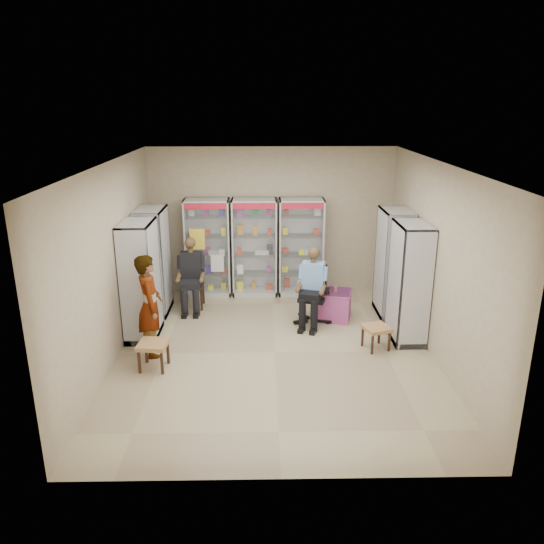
{
  "coord_description": "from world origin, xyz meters",
  "views": [
    {
      "loc": [
        -0.19,
        -7.72,
        3.89
      ],
      "look_at": [
        -0.03,
        0.7,
        1.14
      ],
      "focal_mm": 35.0,
      "sensor_mm": 36.0,
      "label": 1
    }
  ],
  "objects_px": {
    "cabinet_right_far": "(393,263)",
    "seated_shopkeeper": "(313,288)",
    "cabinet_back_left": "(208,248)",
    "office_chair": "(313,295)",
    "wooden_chair": "(193,284)",
    "cabinet_back_mid": "(255,248)",
    "pink_trunk": "(335,305)",
    "woven_stool_a": "(376,337)",
    "standing_man": "(150,306)",
    "woven_stool_b": "(154,355)",
    "cabinet_right_near": "(409,283)",
    "cabinet_left_near": "(141,281)",
    "cabinet_back_right": "(301,247)",
    "cabinet_left_far": "(154,261)"
  },
  "relations": [
    {
      "from": "seated_shopkeeper",
      "to": "woven_stool_b",
      "type": "relative_size",
      "value": 3.16
    },
    {
      "from": "cabinet_left_near",
      "to": "cabinet_right_near",
      "type": "bearing_deg",
      "value": 87.43
    },
    {
      "from": "wooden_chair",
      "to": "seated_shopkeeper",
      "type": "relative_size",
      "value": 0.7
    },
    {
      "from": "wooden_chair",
      "to": "pink_trunk",
      "type": "bearing_deg",
      "value": -13.23
    },
    {
      "from": "wooden_chair",
      "to": "standing_man",
      "type": "bearing_deg",
      "value": -101.31
    },
    {
      "from": "woven_stool_b",
      "to": "standing_man",
      "type": "xyz_separation_m",
      "value": [
        -0.11,
        0.49,
        0.61
      ]
    },
    {
      "from": "cabinet_back_left",
      "to": "office_chair",
      "type": "xyz_separation_m",
      "value": [
        2.01,
        -1.51,
        -0.47
      ]
    },
    {
      "from": "standing_man",
      "to": "cabinet_back_right",
      "type": "bearing_deg",
      "value": -57.03
    },
    {
      "from": "seated_shopkeeper",
      "to": "pink_trunk",
      "type": "height_order",
      "value": "seated_shopkeeper"
    },
    {
      "from": "wooden_chair",
      "to": "woven_stool_a",
      "type": "relative_size",
      "value": 2.39
    },
    {
      "from": "cabinet_back_mid",
      "to": "woven_stool_a",
      "type": "distance_m",
      "value": 3.39
    },
    {
      "from": "wooden_chair",
      "to": "cabinet_back_left",
      "type": "bearing_deg",
      "value": 71.1
    },
    {
      "from": "wooden_chair",
      "to": "woven_stool_a",
      "type": "bearing_deg",
      "value": -30.54
    },
    {
      "from": "seated_shopkeeper",
      "to": "woven_stool_b",
      "type": "height_order",
      "value": "seated_shopkeeper"
    },
    {
      "from": "wooden_chair",
      "to": "pink_trunk",
      "type": "height_order",
      "value": "wooden_chair"
    },
    {
      "from": "cabinet_back_right",
      "to": "pink_trunk",
      "type": "height_order",
      "value": "cabinet_back_right"
    },
    {
      "from": "cabinet_right_far",
      "to": "cabinet_right_near",
      "type": "relative_size",
      "value": 1.0
    },
    {
      "from": "cabinet_back_mid",
      "to": "cabinet_back_right",
      "type": "height_order",
      "value": "same"
    },
    {
      "from": "seated_shopkeeper",
      "to": "standing_man",
      "type": "distance_m",
      "value": 2.91
    },
    {
      "from": "woven_stool_a",
      "to": "standing_man",
      "type": "bearing_deg",
      "value": -178.22
    },
    {
      "from": "pink_trunk",
      "to": "standing_man",
      "type": "height_order",
      "value": "standing_man"
    },
    {
      "from": "cabinet_back_left",
      "to": "cabinet_left_far",
      "type": "height_order",
      "value": "same"
    },
    {
      "from": "cabinet_back_left",
      "to": "cabinet_left_near",
      "type": "bearing_deg",
      "value": -114.61
    },
    {
      "from": "woven_stool_b",
      "to": "office_chair",
      "type": "bearing_deg",
      "value": 33.75
    },
    {
      "from": "cabinet_right_near",
      "to": "woven_stool_b",
      "type": "height_order",
      "value": "cabinet_right_near"
    },
    {
      "from": "cabinet_back_mid",
      "to": "pink_trunk",
      "type": "height_order",
      "value": "cabinet_back_mid"
    },
    {
      "from": "cabinet_right_near",
      "to": "seated_shopkeeper",
      "type": "relative_size",
      "value": 1.48
    },
    {
      "from": "cabinet_back_left",
      "to": "woven_stool_a",
      "type": "xyz_separation_m",
      "value": [
        2.95,
        -2.62,
        -0.8
      ]
    },
    {
      "from": "cabinet_back_left",
      "to": "cabinet_back_right",
      "type": "bearing_deg",
      "value": 0.0
    },
    {
      "from": "wooden_chair",
      "to": "office_chair",
      "type": "distance_m",
      "value": 2.4
    },
    {
      "from": "cabinet_back_mid",
      "to": "office_chair",
      "type": "bearing_deg",
      "value": -54.93
    },
    {
      "from": "cabinet_left_near",
      "to": "woven_stool_b",
      "type": "xyz_separation_m",
      "value": [
        0.39,
        -1.19,
        -0.79
      ]
    },
    {
      "from": "woven_stool_b",
      "to": "cabinet_right_far",
      "type": "bearing_deg",
      "value": 27.17
    },
    {
      "from": "cabinet_right_near",
      "to": "cabinet_left_near",
      "type": "xyz_separation_m",
      "value": [
        -4.46,
        0.2,
        0.0
      ]
    },
    {
      "from": "cabinet_right_far",
      "to": "cabinet_left_near",
      "type": "height_order",
      "value": "same"
    },
    {
      "from": "cabinet_left_far",
      "to": "cabinet_right_far",
      "type": "bearing_deg",
      "value": 87.43
    },
    {
      "from": "cabinet_right_near",
      "to": "woven_stool_b",
      "type": "relative_size",
      "value": 4.69
    },
    {
      "from": "seated_shopkeeper",
      "to": "cabinet_back_mid",
      "type": "bearing_deg",
      "value": 141.53
    },
    {
      "from": "cabinet_back_right",
      "to": "cabinet_back_mid",
      "type": "bearing_deg",
      "value": 180.0
    },
    {
      "from": "cabinet_right_far",
      "to": "cabinet_right_near",
      "type": "distance_m",
      "value": 1.1
    },
    {
      "from": "woven_stool_b",
      "to": "standing_man",
      "type": "bearing_deg",
      "value": 103.01
    },
    {
      "from": "cabinet_back_right",
      "to": "standing_man",
      "type": "xyz_separation_m",
      "value": [
        -2.55,
        -2.73,
        -0.18
      ]
    },
    {
      "from": "cabinet_right_far",
      "to": "seated_shopkeeper",
      "type": "distance_m",
      "value": 1.61
    },
    {
      "from": "cabinet_right_far",
      "to": "seated_shopkeeper",
      "type": "bearing_deg",
      "value": 105.95
    },
    {
      "from": "standing_man",
      "to": "pink_trunk",
      "type": "bearing_deg",
      "value": -80.12
    },
    {
      "from": "cabinet_right_near",
      "to": "standing_man",
      "type": "height_order",
      "value": "cabinet_right_near"
    },
    {
      "from": "cabinet_back_right",
      "to": "seated_shopkeeper",
      "type": "relative_size",
      "value": 1.48
    },
    {
      "from": "cabinet_back_left",
      "to": "wooden_chair",
      "type": "xyz_separation_m",
      "value": [
        -0.25,
        -0.73,
        -0.53
      ]
    },
    {
      "from": "cabinet_left_far",
      "to": "standing_man",
      "type": "relative_size",
      "value": 1.21
    },
    {
      "from": "cabinet_right_far",
      "to": "cabinet_back_left",
      "type": "bearing_deg",
      "value": 72.25
    }
  ]
}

